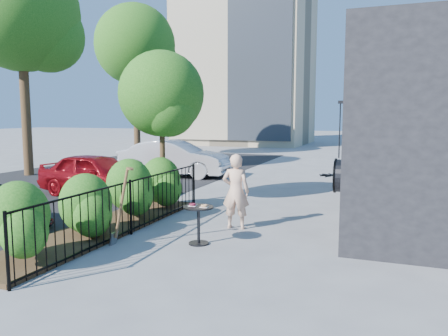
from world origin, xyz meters
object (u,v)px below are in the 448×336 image
at_px(patio_tree, 163,99).
at_px(woman, 236,191).
at_px(car_red, 97,174).
at_px(street_tree_far, 136,50).
at_px(car_silver, 174,158).
at_px(street_tree_near, 21,20).
at_px(shovel, 120,211).
at_px(cafe_table, 199,218).

relative_size(patio_tree, woman, 2.52).
xyz_separation_m(patio_tree, car_red, (-2.51, 0.54, -2.14)).
relative_size(street_tree_far, car_red, 2.25).
height_order(woman, car_red, woman).
height_order(car_red, car_silver, car_silver).
bearing_deg(street_tree_near, shovel, -37.59).
xyz_separation_m(patio_tree, cafe_table, (2.25, -2.89, -2.28)).
bearing_deg(woman, street_tree_far, -58.24).
distance_m(street_tree_near, car_red, 7.87).
bearing_deg(street_tree_near, cafe_table, -31.44).
xyz_separation_m(street_tree_far, car_silver, (5.46, -6.24, -5.22)).
bearing_deg(car_red, shovel, -133.79).
height_order(woman, shovel, woman).
bearing_deg(shovel, cafe_table, 25.02).
distance_m(shovel, car_silver, 9.03).
bearing_deg(patio_tree, woman, -32.03).
xyz_separation_m(woman, shovel, (-1.54, -1.90, -0.13)).
height_order(street_tree_near, shovel, street_tree_near).
distance_m(woman, car_red, 5.46).
bearing_deg(street_tree_near, street_tree_far, 90.00).
bearing_deg(woman, shovel, 44.04).
distance_m(shovel, car_red, 5.32).
height_order(street_tree_near, street_tree_far, same).
relative_size(patio_tree, cafe_table, 5.26).
height_order(woman, car_silver, woman).
bearing_deg(patio_tree, car_red, 167.87).
bearing_deg(cafe_table, shovel, -154.98).
bearing_deg(street_tree_far, car_red, -64.04).
bearing_deg(woman, street_tree_near, -31.96).
xyz_separation_m(street_tree_near, shovel, (8.68, -6.68, -5.27)).
height_order(cafe_table, car_red, car_red).
distance_m(street_tree_near, woman, 12.40).
distance_m(patio_tree, shovel, 4.19).
bearing_deg(street_tree_near, patio_tree, -22.57).
height_order(patio_tree, shovel, patio_tree).
bearing_deg(cafe_table, street_tree_far, 125.25).
bearing_deg(woman, car_silver, -60.86).
bearing_deg(car_silver, street_tree_far, 36.29).
relative_size(cafe_table, shovel, 0.51).
xyz_separation_m(street_tree_far, cafe_table, (9.95, -14.09, -5.43)).
relative_size(street_tree_far, car_silver, 1.95).
distance_m(street_tree_far, shovel, 17.85).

